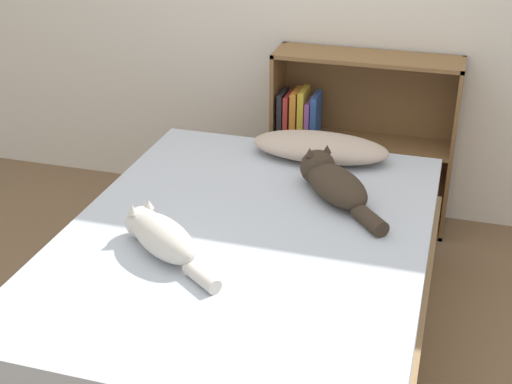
# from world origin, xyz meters

# --- Properties ---
(ground_plane) EXTENTS (8.00, 8.00, 0.00)m
(ground_plane) POSITION_xyz_m (0.00, 0.00, 0.00)
(ground_plane) COLOR brown
(bed) EXTENTS (1.35, 1.80, 0.54)m
(bed) POSITION_xyz_m (0.00, 0.00, 0.27)
(bed) COLOR #99754C
(bed) RESTS_ON ground_plane
(pillow) EXTENTS (0.62, 0.28, 0.11)m
(pillow) POSITION_xyz_m (0.12, 0.73, 0.60)
(pillow) COLOR #B29E8E
(pillow) RESTS_ON bed
(cat_light) EXTENTS (0.45, 0.36, 0.14)m
(cat_light) POSITION_xyz_m (-0.24, -0.21, 0.61)
(cat_light) COLOR beige
(cat_light) RESTS_ON bed
(cat_dark) EXTENTS (0.43, 0.47, 0.17)m
(cat_dark) POSITION_xyz_m (0.25, 0.38, 0.61)
(cat_dark) COLOR #33281E
(cat_dark) RESTS_ON bed
(bookshelf) EXTENTS (0.92, 0.26, 0.89)m
(bookshelf) POSITION_xyz_m (0.20, 1.25, 0.46)
(bookshelf) COLOR brown
(bookshelf) RESTS_ON ground_plane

